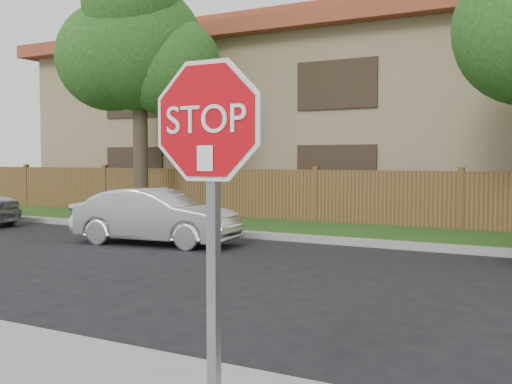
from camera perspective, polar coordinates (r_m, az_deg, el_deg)
The scene contains 8 objects.
ground at distance 5.58m, azimuth -2.64°, elevation -17.01°, with size 90.00×90.00×0.00m, color black.
far_curb at distance 13.04m, azimuth 16.41°, elevation -5.08°, with size 70.00×0.30×0.15m, color gray.
grass_strip at distance 14.65m, azimuth 17.79°, elevation -4.26°, with size 70.00×3.00×0.12m, color #1E4714.
fence at distance 16.14m, azimuth 18.91°, elevation -0.96°, with size 70.00×0.12×1.60m, color #52351D.
apartment_building at distance 21.70m, azimuth 21.59°, elevation 7.23°, with size 35.20×9.20×7.20m.
tree_left at distance 18.57m, azimuth -11.26°, elevation 13.38°, with size 4.80×3.90×7.78m.
stop_sign at distance 3.57m, azimuth -4.48°, elevation 1.62°, with size 1.01×0.13×2.55m.
sedan_left at distance 13.63m, azimuth -9.51°, elevation -2.30°, with size 1.33×3.80×1.25m, color silver.
Camera 1 is at (2.73, -4.47, 1.93)m, focal length 42.00 mm.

